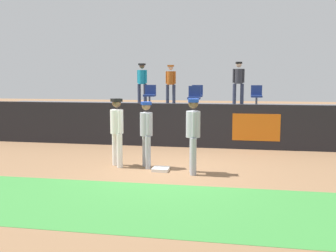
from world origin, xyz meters
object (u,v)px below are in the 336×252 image
player_runner_visitor (193,131)px  spectator_casual (238,80)px  seat_back_left (150,94)px  seat_front_center (194,96)px  seat_back_right (257,94)px  player_fielder_home (117,127)px  seat_back_center (197,94)px  player_coach_visitor (146,130)px  first_base (161,169)px  spectator_capped (171,81)px  spectator_hooded (142,80)px

player_runner_visitor → spectator_casual: 7.79m
seat_back_left → seat_front_center: (2.08, -1.80, -0.00)m
seat_back_right → player_fielder_home: bearing=-120.7°
player_fielder_home → seat_back_center: (1.40, 6.40, 0.61)m
player_coach_visitor → seat_back_left: size_ratio=2.02×
player_runner_visitor → player_coach_visitor: (-1.25, 0.40, -0.06)m
first_base → spectator_capped: (-1.10, 7.73, 2.11)m
spectator_hooded → seat_front_center: bearing=154.6°
player_coach_visitor → spectator_casual: (2.29, 7.23, 1.23)m
seat_back_center → spectator_casual: size_ratio=0.47×
player_fielder_home → seat_front_center: (1.49, 4.60, 0.61)m
player_fielder_home → player_runner_visitor: size_ratio=0.98×
spectator_casual → seat_front_center: bearing=49.0°
seat_back_right → spectator_hooded: 4.98m
seat_front_center → spectator_casual: size_ratio=0.47×
seat_back_center → spectator_casual: bearing=26.0°
seat_front_center → player_fielder_home: bearing=-107.9°
player_fielder_home → seat_back_left: seat_back_left is taller
player_fielder_home → seat_front_center: 4.87m
spectator_capped → seat_back_center: bearing=152.4°
player_coach_visitor → spectator_hooded: size_ratio=0.96×
player_fielder_home → player_runner_visitor: (2.03, -0.42, 0.02)m
spectator_capped → player_coach_visitor: bearing=106.4°
player_fielder_home → player_coach_visitor: bearing=48.9°
spectator_casual → player_runner_visitor: bearing=72.5°
first_base → player_runner_visitor: (0.81, -0.12, 1.01)m
player_coach_visitor → spectator_casual: spectator_casual is taller
spectator_capped → first_base: bearing=109.4°
seat_back_right → spectator_capped: spectator_capped is taller
player_fielder_home → seat_back_right: 7.46m
first_base → spectator_casual: (1.85, 7.51, 2.17)m
player_coach_visitor → spectator_hooded: spectator_hooded is taller
spectator_casual → seat_back_right: bearing=122.0°
first_base → spectator_capped: bearing=98.1°
player_runner_visitor → spectator_casual: size_ratio=1.00×
seat_back_right → spectator_capped: (-3.68, 1.04, 0.51)m
first_base → player_runner_visitor: size_ratio=0.22×
player_fielder_home → player_runner_visitor: player_runner_visitor is taller
seat_front_center → first_base: bearing=-93.2°
player_runner_visitor → seat_front_center: size_ratio=2.15×
seat_back_right → spectator_capped: 3.86m
seat_back_center → seat_front_center: size_ratio=1.00×
seat_front_center → spectator_hooded: size_ratio=0.48×
seat_back_center → seat_back_right: bearing=-0.0°
first_base → spectator_hooded: 8.02m
seat_back_left → first_base: bearing=-74.8°
player_fielder_home → spectator_hooded: 7.26m
seat_back_center → seat_front_center: (0.09, -1.80, -0.00)m
seat_back_left → spectator_casual: spectator_casual is taller
seat_back_left → seat_back_right: (4.39, -0.00, -0.00)m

